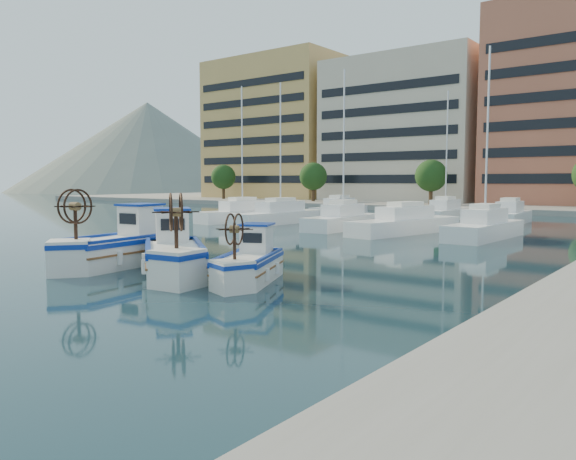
# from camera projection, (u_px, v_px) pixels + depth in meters

# --- Properties ---
(ground) EXTENTS (300.00, 300.00, 0.00)m
(ground) POSITION_uv_depth(u_px,v_px,m) (187.00, 281.00, 19.76)
(ground) COLOR #1A3643
(ground) RESTS_ON ground
(hill_west) EXTENTS (180.00, 180.00, 60.00)m
(hill_west) POSITION_uv_depth(u_px,v_px,m) (149.00, 191.00, 191.63)
(hill_west) COLOR slate
(hill_west) RESTS_ON ground
(yacht_marina) EXTENTS (37.32, 23.38, 11.50)m
(yacht_marina) POSITION_uv_depth(u_px,v_px,m) (429.00, 220.00, 43.46)
(yacht_marina) COLOR white
(yacht_marina) RESTS_ON ground
(fishing_boat_a) EXTENTS (2.79, 5.31, 3.23)m
(fishing_boat_a) POSITION_uv_depth(u_px,v_px,m) (120.00, 245.00, 23.22)
(fishing_boat_a) COLOR white
(fishing_boat_a) RESTS_ON ground
(fishing_boat_b) EXTENTS (5.03, 4.58, 3.14)m
(fishing_boat_b) POSITION_uv_depth(u_px,v_px,m) (174.00, 253.00, 20.86)
(fishing_boat_b) COLOR white
(fishing_boat_b) RESTS_ON ground
(fishing_boat_c) EXTENTS (3.11, 4.16, 2.50)m
(fishing_boat_c) POSITION_uv_depth(u_px,v_px,m) (250.00, 262.00, 19.66)
(fishing_boat_c) COLOR white
(fishing_boat_c) RESTS_ON ground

